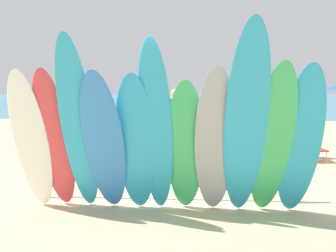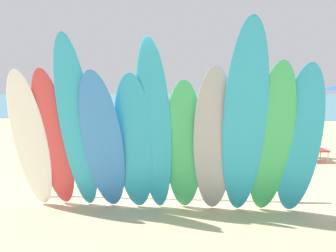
# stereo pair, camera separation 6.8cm
# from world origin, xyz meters

# --- Properties ---
(ground) EXTENTS (60.00, 60.00, 0.00)m
(ground) POSITION_xyz_m (0.00, 14.00, 0.00)
(ground) COLOR #D3BC8C
(ocean_water) EXTENTS (60.00, 40.00, 0.02)m
(ocean_water) POSITION_xyz_m (0.00, 32.12, 0.01)
(ocean_water) COLOR teal
(ocean_water) RESTS_ON ground
(surfboard_rack) EXTENTS (4.22, 0.07, 0.75)m
(surfboard_rack) POSITION_xyz_m (0.00, 0.00, 0.61)
(surfboard_rack) COLOR brown
(surfboard_rack) RESTS_ON ground
(surfboard_white_0) EXTENTS (0.55, 0.91, 2.10)m
(surfboard_white_0) POSITION_xyz_m (-1.84, -0.71, 1.05)
(surfboard_white_0) COLOR white
(surfboard_white_0) RESTS_ON ground
(surfboard_red_1) EXTENTS (0.53, 0.92, 2.12)m
(surfboard_red_1) POSITION_xyz_m (-1.53, -0.65, 1.06)
(surfboard_red_1) COLOR #D13D42
(surfboard_red_1) RESTS_ON ground
(surfboard_teal_2) EXTENTS (0.53, 1.15, 2.53)m
(surfboard_teal_2) POSITION_xyz_m (-1.12, -0.80, 1.26)
(surfboard_teal_2) COLOR #289EC6
(surfboard_teal_2) RESTS_ON ground
(surfboard_blue_3) EXTENTS (0.61, 1.01, 2.09)m
(surfboard_blue_3) POSITION_xyz_m (-0.78, -0.75, 1.04)
(surfboard_blue_3) COLOR #337AD1
(surfboard_blue_3) RESTS_ON ground
(surfboard_teal_4) EXTENTS (0.57, 0.78, 2.05)m
(surfboard_teal_4) POSITION_xyz_m (-0.35, -0.66, 1.03)
(surfboard_teal_4) COLOR #289EC6
(surfboard_teal_4) RESTS_ON ground
(surfboard_teal_5) EXTENTS (0.54, 0.95, 2.50)m
(surfboard_teal_5) POSITION_xyz_m (-0.06, -0.71, 1.25)
(surfboard_teal_5) COLOR #289EC6
(surfboard_teal_5) RESTS_ON ground
(surfboard_green_6) EXTENTS (0.54, 0.78, 1.96)m
(surfboard_green_6) POSITION_xyz_m (0.35, -0.61, 0.98)
(surfboard_green_6) COLOR #38B266
(surfboard_green_6) RESTS_ON ground
(surfboard_grey_7) EXTENTS (0.59, 0.95, 2.13)m
(surfboard_grey_7) POSITION_xyz_m (0.76, -0.72, 1.07)
(surfboard_grey_7) COLOR #999EA3
(surfboard_grey_7) RESTS_ON ground
(surfboard_teal_8) EXTENTS (0.60, 1.26, 2.67)m
(surfboard_teal_8) POSITION_xyz_m (1.14, -0.90, 1.33)
(surfboard_teal_8) COLOR #289EC6
(surfboard_teal_8) RESTS_ON ground
(surfboard_green_9) EXTENTS (0.56, 1.05, 2.20)m
(surfboard_green_9) POSITION_xyz_m (1.52, -0.77, 1.10)
(surfboard_green_9) COLOR #38B266
(surfboard_green_9) RESTS_ON ground
(surfboard_teal_10) EXTENTS (0.63, 1.00, 2.17)m
(surfboard_teal_10) POSITION_xyz_m (1.89, -0.75, 1.08)
(surfboard_teal_10) COLOR #289EC6
(surfboard_teal_10) RESTS_ON ground
(beachgoer_by_water) EXTENTS (0.63, 0.35, 1.74)m
(beachgoer_by_water) POSITION_xyz_m (0.12, 3.33, 1.00)
(beachgoer_by_water) COLOR #9E704C
(beachgoer_by_water) RESTS_ON ground
(beachgoer_midbeach) EXTENTS (0.40, 0.57, 1.54)m
(beachgoer_midbeach) POSITION_xyz_m (-0.98, 5.71, 0.89)
(beachgoer_midbeach) COLOR beige
(beachgoer_midbeach) RESTS_ON ground
(beachgoer_near_rack) EXTENTS (0.45, 0.65, 1.73)m
(beachgoer_near_rack) POSITION_xyz_m (-0.04, 4.73, 1.00)
(beachgoer_near_rack) COLOR tan
(beachgoer_near_rack) RESTS_ON ground
(beach_chair_red) EXTENTS (0.58, 0.79, 0.79)m
(beach_chair_red) POSITION_xyz_m (3.42, 3.15, 0.42)
(beach_chair_red) COLOR #B7B7BC
(beach_chair_red) RESTS_ON ground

